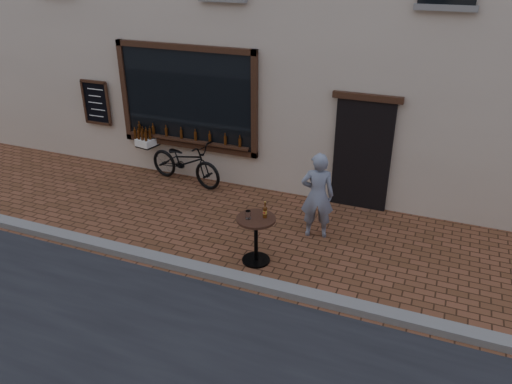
% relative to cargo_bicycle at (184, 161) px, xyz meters
% --- Properties ---
extents(ground, '(90.00, 90.00, 0.00)m').
position_rel_cargo_bicycle_xyz_m(ground, '(1.92, -3.17, -0.51)').
color(ground, '#58321C').
rests_on(ground, ground).
extents(kerb, '(90.00, 0.25, 0.12)m').
position_rel_cargo_bicycle_xyz_m(kerb, '(1.92, -2.97, -0.45)').
color(kerb, slate).
rests_on(kerb, ground).
extents(cargo_bicycle, '(2.30, 1.01, 1.06)m').
position_rel_cargo_bicycle_xyz_m(cargo_bicycle, '(0.00, 0.00, 0.00)').
color(cargo_bicycle, black).
rests_on(cargo_bicycle, ground).
extents(bistro_table, '(0.64, 0.64, 1.10)m').
position_rel_cargo_bicycle_xyz_m(bistro_table, '(2.65, -2.33, 0.08)').
color(bistro_table, black).
rests_on(bistro_table, ground).
extents(pedestrian, '(0.67, 0.53, 1.61)m').
position_rel_cargo_bicycle_xyz_m(pedestrian, '(3.34, -1.14, 0.30)').
color(pedestrian, slate).
rests_on(pedestrian, ground).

